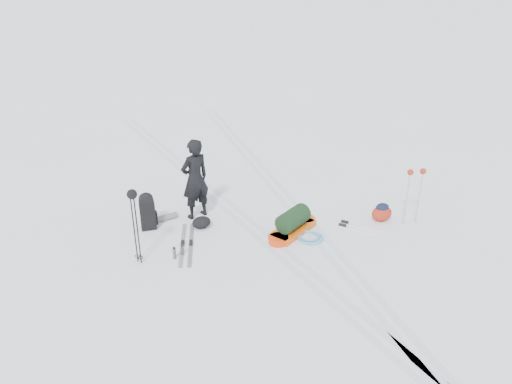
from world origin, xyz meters
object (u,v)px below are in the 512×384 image
pulk_sled (293,224)px  ski_poles_black (133,203)px  expedition_rucksack (150,212)px  skier (195,179)px

pulk_sled → ski_poles_black: bearing=148.0°
expedition_rucksack → ski_poles_black: size_ratio=0.57×
skier → ski_poles_black: bearing=25.2°
pulk_sled → expedition_rucksack: expedition_rucksack is taller
skier → pulk_sled: 2.29m
skier → ski_poles_black: (-1.59, -1.24, 0.33)m
ski_poles_black → skier: bearing=46.2°
pulk_sled → ski_poles_black: ski_poles_black is taller
skier → expedition_rucksack: bearing=-10.2°
skier → pulk_sled: skier is taller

